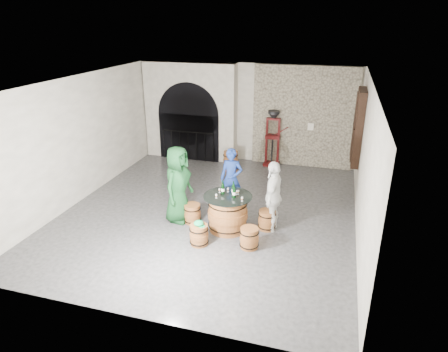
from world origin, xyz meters
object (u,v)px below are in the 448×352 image
(barrel_stool_right, at_px, (267,220))
(side_barrel, at_px, (231,161))
(person_green, at_px, (178,184))
(wine_bottle_left, at_px, (223,189))
(person_white, at_px, (273,196))
(wine_bottle_center, at_px, (234,192))
(corking_press, at_px, (273,134))
(barrel_stool_near_right, at_px, (249,238))
(wine_bottle_right, at_px, (233,189))
(person_blue, at_px, (231,178))
(barrel_table, at_px, (228,213))
(barrel_stool_near_left, at_px, (199,235))
(barrel_stool_far, at_px, (230,203))
(barrel_stool_left, at_px, (192,214))

(barrel_stool_right, relative_size, side_barrel, 0.73)
(person_green, height_order, wine_bottle_left, person_green)
(wine_bottle_left, relative_size, side_barrel, 0.51)
(person_white, distance_m, side_barrel, 3.88)
(person_green, height_order, wine_bottle_center, person_green)
(wine_bottle_center, xyz_separation_m, corking_press, (0.07, 4.53, 0.08))
(barrel_stool_near_right, height_order, wine_bottle_right, wine_bottle_right)
(side_barrel, bearing_deg, wine_bottle_center, -73.52)
(person_blue, relative_size, side_barrel, 2.44)
(person_green, bearing_deg, barrel_table, -85.97)
(wine_bottle_left, bearing_deg, barrel_table, -28.25)
(wine_bottle_right, bearing_deg, wine_bottle_left, -175.06)
(barrel_stool_near_left, relative_size, side_barrel, 0.73)
(barrel_table, xyz_separation_m, barrel_stool_right, (0.85, 0.27, -0.19))
(barrel_stool_far, bearing_deg, person_blue, 101.60)
(wine_bottle_right, bearing_deg, person_green, 178.75)
(barrel_stool_near_left, relative_size, wine_bottle_right, 1.42)
(barrel_table, xyz_separation_m, person_white, (0.97, 0.31, 0.41))
(person_white, distance_m, wine_bottle_right, 0.91)
(barrel_stool_right, xyz_separation_m, corking_press, (-0.63, 4.21, 0.82))
(barrel_stool_left, distance_m, corking_press, 4.61)
(barrel_stool_left, height_order, side_barrel, side_barrel)
(side_barrel, distance_m, corking_press, 1.61)
(person_white, distance_m, wine_bottle_left, 1.14)
(barrel_stool_left, bearing_deg, wine_bottle_center, -7.39)
(barrel_stool_left, height_order, barrel_stool_near_right, same)
(barrel_stool_right, relative_size, wine_bottle_right, 1.42)
(barrel_stool_far, distance_m, wine_bottle_center, 1.23)
(barrel_stool_left, bearing_deg, corking_press, 75.77)
(person_green, height_order, side_barrel, person_green)
(barrel_stool_right, relative_size, person_green, 0.25)
(barrel_table, height_order, person_white, person_white)
(wine_bottle_center, bearing_deg, barrel_stool_near_right, -49.45)
(barrel_stool_near_left, distance_m, wine_bottle_center, 1.20)
(person_white, relative_size, wine_bottle_center, 5.07)
(barrel_stool_left, height_order, wine_bottle_center, wine_bottle_center)
(barrel_stool_left, distance_m, wine_bottle_center, 1.29)
(barrel_table, height_order, barrel_stool_left, barrel_table)
(barrel_stool_right, xyz_separation_m, person_green, (-2.09, -0.15, 0.69))
(barrel_stool_near_right, distance_m, wine_bottle_center, 1.06)
(barrel_stool_near_left, height_order, wine_bottle_right, wine_bottle_right)
(barrel_stool_left, distance_m, wine_bottle_left, 1.06)
(barrel_stool_near_right, relative_size, wine_bottle_right, 1.42)
(person_green, distance_m, person_white, 2.22)
(person_blue, relative_size, corking_press, 0.85)
(barrel_stool_far, distance_m, wine_bottle_right, 1.12)
(barrel_table, relative_size, barrel_stool_near_right, 2.38)
(barrel_stool_near_right, height_order, person_white, person_white)
(person_blue, bearing_deg, barrel_stool_left, -122.96)
(person_green, bearing_deg, barrel_stool_right, -76.18)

